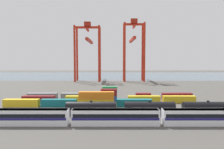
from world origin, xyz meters
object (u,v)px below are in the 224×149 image
Objects in this scene: shipping_container_2 at (96,103)px; shipping_container_12 at (76,96)px; passenger_train at (115,116)px; shipping_container_16 at (176,96)px; shipping_container_5 at (38,99)px; shipping_container_11 at (42,96)px; gantry_crane_west at (88,45)px; freight_tank_row at (207,108)px; shipping_container_4 at (134,103)px; shipping_container_7 at (108,99)px; gantry_crane_central at (133,44)px; shipping_container_0 at (21,103)px; shipping_container_13 at (109,96)px.

shipping_container_2 and shipping_container_12 have the same top height.
shipping_container_16 is at bearing 53.12° from passenger_train.
shipping_container_5 is 6.84m from shipping_container_11.
shipping_container_11 is at bearing -97.33° from gantry_crane_west.
shipping_container_12 is at bearing 150.00° from freight_tank_row.
gantry_crane_west reaches higher than shipping_container_16.
passenger_train is 21.63m from shipping_container_2.
shipping_container_11 is at bearing 159.41° from shipping_container_4.
freight_tank_row is 34.44m from shipping_container_7.
gantry_crane_central is at bearing -0.75° from gantry_crane_west.
shipping_container_7 is 0.14× the size of gantry_crane_west.
freight_tank_row is 6.88× the size of shipping_container_5.
gantry_crane_central is (-10.12, 78.39, 26.74)m from shipping_container_16.
shipping_container_16 is (41.33, 0.00, 0.00)m from shipping_container_12.
shipping_container_0 and shipping_container_16 have the same top height.
freight_tank_row is 107.04m from gantry_crane_central.
shipping_container_2 is (26.01, 0.00, 0.00)m from shipping_container_0.
shipping_container_2 is 26.85m from shipping_container_11.
gantry_crane_central is at bearing 68.30° from shipping_container_12.
passenger_train reaches higher than shipping_container_5.
shipping_container_12 is 0.26× the size of gantry_crane_central.
shipping_container_13 is (-8.61, 13.59, 0.00)m from shipping_container_4.
shipping_container_0 is 21.47m from shipping_container_12.
shipping_container_2 is 0.27× the size of gantry_crane_west.
shipping_container_4 is 23.31m from shipping_container_16.
shipping_container_11 is at bearing 149.60° from shipping_container_2.
gantry_crane_central reaches higher than shipping_container_7.
shipping_container_4 is (39.01, 0.00, 0.00)m from shipping_container_0.
gantry_crane_west is (-17.16, 85.64, 25.90)m from shipping_container_7.
passenger_train is 45.16m from shipping_container_11.
gantry_crane_west is 34.84m from gantry_crane_central.
shipping_container_2 is at bearing -30.40° from shipping_container_11.
shipping_container_12 is at bearing 114.46° from passenger_train.
shipping_container_11 is (-27.31, 6.79, 0.00)m from shipping_container_7.
shipping_container_7 is 15.14m from shipping_container_12.
shipping_container_13 is 0.13× the size of gantry_crane_central.
shipping_container_2 is at bearing 161.54° from freight_tank_row.
shipping_container_4 and shipping_container_12 have the same top height.
gantry_crane_west reaches higher than shipping_container_7.
freight_tank_row is 6.88× the size of shipping_container_2.
shipping_container_5 is 26.52m from shipping_container_7.
gantry_crane_west is (10.15, 78.84, 25.90)m from shipping_container_11.
shipping_container_13 is (-1.82, 34.29, -0.84)m from passenger_train.
shipping_container_5 is at bearing -152.39° from shipping_container_12.
freight_tank_row is 6.88× the size of shipping_container_11.
shipping_container_5 and shipping_container_13 have the same top height.
shipping_container_5 is (3.63, 6.79, 0.00)m from shipping_container_0.
shipping_container_11 is at bearing 130.58° from passenger_train.
shipping_container_11 is 1.00× the size of shipping_container_16.
shipping_container_11 is 2.00× the size of shipping_container_13.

